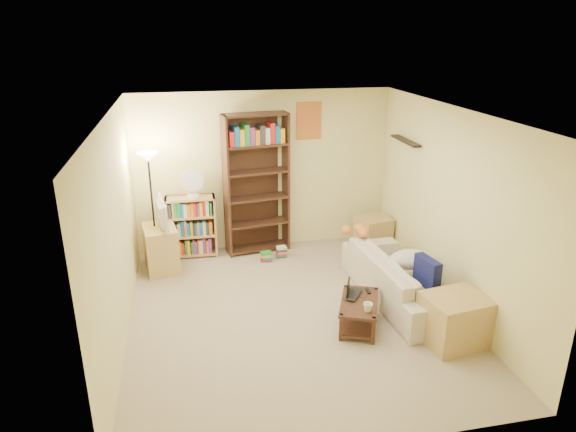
{
  "coord_description": "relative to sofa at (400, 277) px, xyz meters",
  "views": [
    {
      "loc": [
        -1.2,
        -5.49,
        3.37
      ],
      "look_at": [
        0.07,
        0.7,
        1.05
      ],
      "focal_mm": 32.0,
      "sensor_mm": 36.0,
      "label": 1
    }
  ],
  "objects": [
    {
      "name": "tv_remote",
      "position": [
        -0.58,
        -0.34,
        0.05
      ],
      "size": [
        0.06,
        0.14,
        0.02
      ],
      "primitive_type": "cube",
      "rotation": [
        0.0,
        0.0,
        -0.09
      ],
      "color": "black",
      "rests_on": "coffee_table"
    },
    {
      "name": "coffee_table",
      "position": [
        -0.75,
        -0.54,
        -0.1
      ],
      "size": [
        0.69,
        0.88,
        0.34
      ],
      "rotation": [
        0.0,
        0.0,
        -0.39
      ],
      "color": "#47291B",
      "rests_on": "ground"
    },
    {
      "name": "tabby_cat",
      "position": [
        -0.33,
        0.78,
        0.39
      ],
      "size": [
        0.48,
        0.2,
        0.17
      ],
      "color": "orange",
      "rests_on": "sofa"
    },
    {
      "name": "mug",
      "position": [
        -0.74,
        -0.78,
        0.09
      ],
      "size": [
        0.14,
        0.14,
        0.1
      ],
      "primitive_type": "imported",
      "rotation": [
        0.0,
        0.0,
        -0.14
      ],
      "color": "white",
      "rests_on": "coffee_table"
    },
    {
      "name": "side_table",
      "position": [
        0.23,
        1.61,
        -0.04
      ],
      "size": [
        0.56,
        0.56,
        0.54
      ],
      "primitive_type": "cube",
      "rotation": [
        0.0,
        0.0,
        0.22
      ],
      "color": "tan",
      "rests_on": "ground"
    },
    {
      "name": "tall_bookshelf",
      "position": [
        -1.6,
        1.94,
        0.85
      ],
      "size": [
        1.03,
        0.48,
        2.19
      ],
      "rotation": [
        0.0,
        0.0,
        0.15
      ],
      "color": "#422419",
      "rests_on": "ground"
    },
    {
      "name": "cream_blanket",
      "position": [
        0.15,
        0.06,
        0.22
      ],
      "size": [
        0.56,
        0.4,
        0.24
      ],
      "primitive_type": "ellipsoid",
      "color": "beige",
      "rests_on": "sofa"
    },
    {
      "name": "television",
      "position": [
        -3.09,
        1.52,
        0.57
      ],
      "size": [
        0.75,
        0.31,
        0.42
      ],
      "primitive_type": "imported",
      "rotation": [
        0.0,
        0.0,
        1.72
      ],
      "color": "black",
      "rests_on": "tv_stand"
    },
    {
      "name": "sofa",
      "position": [
        0.0,
        0.0,
        0.0
      ],
      "size": [
        2.21,
        1.12,
        0.61
      ],
      "primitive_type": "imported",
      "rotation": [
        0.0,
        0.0,
        1.64
      ],
      "color": "beige",
      "rests_on": "ground"
    },
    {
      "name": "desk_fan",
      "position": [
        -2.57,
        1.9,
        0.89
      ],
      "size": [
        0.34,
        0.19,
        0.45
      ],
      "color": "white",
      "rests_on": "short_bookshelf"
    },
    {
      "name": "end_cabinet",
      "position": [
        0.2,
        -1.06,
        -0.02
      ],
      "size": [
        0.76,
        0.66,
        0.57
      ],
      "primitive_type": "cube",
      "rotation": [
        0.0,
        0.0,
        0.15
      ],
      "color": "#DCAF6B",
      "rests_on": "ground"
    },
    {
      "name": "floor_lamp",
      "position": [
        -3.16,
        1.59,
        1.1
      ],
      "size": [
        0.3,
        0.3,
        1.76
      ],
      "color": "black",
      "rests_on": "ground"
    },
    {
      "name": "navy_pillow",
      "position": [
        0.13,
        -0.44,
        0.28
      ],
      "size": [
        0.19,
        0.42,
        0.36
      ],
      "primitive_type": "cube",
      "rotation": [
        0.0,
        0.0,
        1.74
      ],
      "color": "#121750",
      "rests_on": "sofa"
    },
    {
      "name": "laptop_screen",
      "position": [
        -0.84,
        -0.38,
        0.14
      ],
      "size": [
        0.11,
        0.24,
        0.17
      ],
      "primitive_type": "cube",
      "rotation": [
        0.0,
        0.0,
        -0.39
      ],
      "color": "white",
      "rests_on": "laptop"
    },
    {
      "name": "short_bookshelf",
      "position": [
        -2.62,
        1.94,
        0.18
      ],
      "size": [
        0.75,
        0.31,
        0.96
      ],
      "rotation": [
        0.0,
        0.0,
        -0.01
      ],
      "color": "tan",
      "rests_on": "ground"
    },
    {
      "name": "laptop",
      "position": [
        -0.74,
        -0.43,
        0.05
      ],
      "size": [
        0.57,
        0.56,
        0.03
      ],
      "primitive_type": "imported",
      "rotation": [
        0.0,
        0.0,
        0.96
      ],
      "color": "black",
      "rests_on": "coffee_table"
    },
    {
      "name": "tv_stand",
      "position": [
        -3.09,
        1.52,
        0.03
      ],
      "size": [
        0.54,
        0.69,
        0.67
      ],
      "primitive_type": "cube",
      "rotation": [
        0.0,
        0.0,
        0.15
      ],
      "color": "tan",
      "rests_on": "ground"
    },
    {
      "name": "book_stacks",
      "position": [
        -1.4,
        1.55,
        -0.22
      ],
      "size": [
        0.42,
        0.22,
        0.18
      ],
      "color": "red",
      "rests_on": "ground"
    },
    {
      "name": "room",
      "position": [
        -1.45,
        -0.1,
        1.32
      ],
      "size": [
        4.5,
        4.54,
        2.52
      ],
      "color": "tan",
      "rests_on": "ground"
    }
  ]
}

